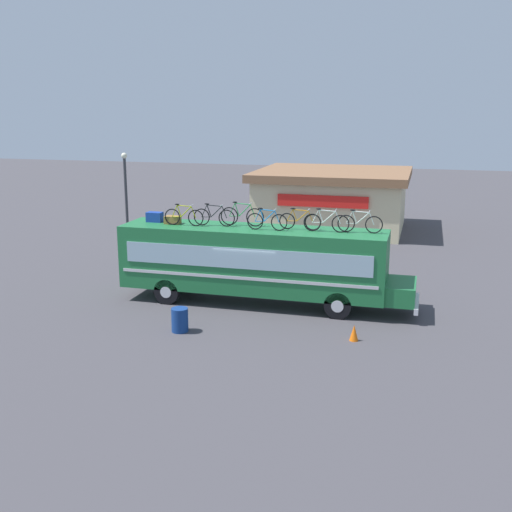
# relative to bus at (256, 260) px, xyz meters

# --- Properties ---
(ground_plane) EXTENTS (120.00, 120.00, 0.00)m
(ground_plane) POSITION_rel_bus_xyz_m (-0.16, 0.00, -1.81)
(ground_plane) COLOR #423F44
(bus) EXTENTS (11.97, 2.39, 3.13)m
(bus) POSITION_rel_bus_xyz_m (0.00, 0.00, 0.00)
(bus) COLOR #1E6B38
(bus) RESTS_ON ground
(luggage_bag_1) EXTENTS (0.65, 0.39, 0.41)m
(luggage_bag_1) POSITION_rel_bus_xyz_m (-4.48, 0.24, 1.53)
(luggage_bag_1) COLOR #193899
(luggage_bag_1) RESTS_ON bus
(luggage_bag_2) EXTENTS (0.61, 0.47, 0.32)m
(luggage_bag_2) POSITION_rel_bus_xyz_m (-3.60, 0.04, 1.48)
(luggage_bag_2) COLOR olive
(luggage_bag_2) RESTS_ON bus
(rooftop_bicycle_1) EXTENTS (1.69, 0.44, 0.89)m
(rooftop_bicycle_1) POSITION_rel_bus_xyz_m (-3.00, -0.21, 1.69)
(rooftop_bicycle_1) COLOR black
(rooftop_bicycle_1) RESTS_ON bus
(rooftop_bicycle_2) EXTENTS (1.76, 0.44, 0.92)m
(rooftop_bicycle_2) POSITION_rel_bus_xyz_m (-1.78, 0.03, 1.70)
(rooftop_bicycle_2) COLOR black
(rooftop_bicycle_2) RESTS_ON bus
(rooftop_bicycle_3) EXTENTS (1.83, 0.44, 0.98)m
(rooftop_bicycle_3) POSITION_rel_bus_xyz_m (-0.69, 0.36, 1.73)
(rooftop_bicycle_3) COLOR black
(rooftop_bicycle_3) RESTS_ON bus
(rooftop_bicycle_4) EXTENTS (1.63, 0.44, 0.88)m
(rooftop_bicycle_4) POSITION_rel_bus_xyz_m (0.51, -0.28, 1.69)
(rooftop_bicycle_4) COLOR black
(rooftop_bicycle_4) RESTS_ON bus
(rooftop_bicycle_5) EXTENTS (1.67, 0.44, 0.86)m
(rooftop_bicycle_5) POSITION_rel_bus_xyz_m (1.73, 0.16, 1.68)
(rooftop_bicycle_5) COLOR black
(rooftop_bicycle_5) RESTS_ON bus
(rooftop_bicycle_6) EXTENTS (1.78, 0.44, 0.92)m
(rooftop_bicycle_6) POSITION_rel_bus_xyz_m (2.80, -0.02, 1.70)
(rooftop_bicycle_6) COLOR black
(rooftop_bicycle_6) RESTS_ON bus
(rooftop_bicycle_7) EXTENTS (1.73, 0.44, 0.90)m
(rooftop_bicycle_7) POSITION_rel_bus_xyz_m (4.07, 0.16, 1.70)
(rooftop_bicycle_7) COLOR black
(rooftop_bicycle_7) RESTS_ON bus
(roadside_building) EXTENTS (9.76, 8.77, 3.81)m
(roadside_building) POSITION_rel_bus_xyz_m (0.56, 17.04, 0.13)
(roadside_building) COLOR beige
(roadside_building) RESTS_ON ground
(trash_bin) EXTENTS (0.60, 0.60, 0.87)m
(trash_bin) POSITION_rel_bus_xyz_m (-1.77, -3.90, -1.38)
(trash_bin) COLOR navy
(trash_bin) RESTS_ON ground
(traffic_cone) EXTENTS (0.31, 0.31, 0.56)m
(traffic_cone) POSITION_rel_bus_xyz_m (4.35, -3.17, -1.53)
(traffic_cone) COLOR orange
(traffic_cone) RESTS_ON ground
(street_lamp) EXTENTS (0.28, 0.28, 5.68)m
(street_lamp) POSITION_rel_bus_xyz_m (-7.70, 4.05, 1.41)
(street_lamp) COLOR #38383D
(street_lamp) RESTS_ON ground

